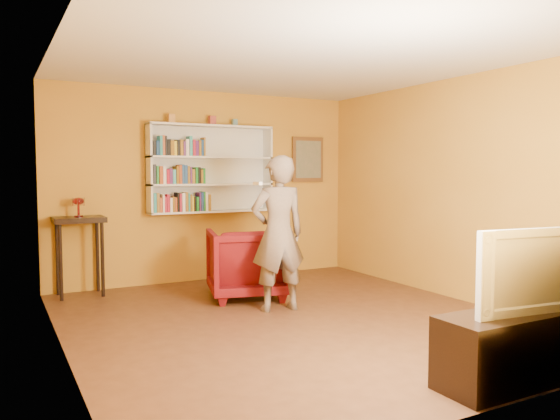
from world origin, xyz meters
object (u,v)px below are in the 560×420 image
Objects in this scene: console_table at (79,231)px; armchair at (247,263)px; ruby_lustre at (78,203)px; television at (527,269)px; bookshelf at (210,169)px; person at (278,233)px; tv_cabinet at (524,345)px.

armchair is (1.81, -1.07, -0.39)m from console_table.
console_table is at bearing -63.43° from ruby_lustre.
ruby_lustre is at bearing 126.05° from television.
bookshelf is 1.69m from armchair.
television reaches higher than armchair.
person is at bearing -44.11° from ruby_lustre.
bookshelf is at bearing 5.06° from console_table.
bookshelf is 4.77m from television.
ruby_lustre is at bearing -38.57° from person.
armchair is at bearing -80.66° from person.
armchair is at bearing 108.45° from television.
armchair is at bearing 101.57° from tv_cabinet.
console_table is 0.57× the size of person.
console_table is 0.67× the size of tv_cabinet.
bookshelf is 2.09m from person.
ruby_lustre is 0.26× the size of armchair.
armchair is 0.85m from person.
person is (1.86, -1.80, 0.05)m from console_table.
television reaches higher than tv_cabinet.
armchair reaches higher than tv_cabinet.
console_table is at bearing 126.05° from television.
person is (0.06, -1.96, -0.73)m from bookshelf.
console_table is at bearing -174.94° from bookshelf.
ruby_lustre is 0.14× the size of person.
television is at bearing 116.68° from armchair.
person is 2.78m from television.
bookshelf is 1.04× the size of person.
armchair is (0.01, -1.23, -1.16)m from bookshelf.
person is at bearing -44.11° from console_table.
bookshelf is at bearing -82.79° from person.
television is at bearing -60.82° from console_table.
bookshelf reaches higher than tv_cabinet.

